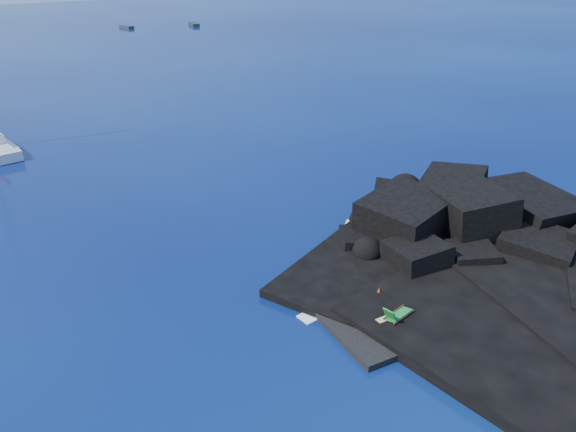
# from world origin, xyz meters

# --- Properties ---
(ground) EXTENTS (400.00, 400.00, 0.00)m
(ground) POSITION_xyz_m (0.00, 0.00, 0.00)
(ground) COLOR #030537
(ground) RESTS_ON ground
(headland) EXTENTS (24.00, 24.00, 3.60)m
(headland) POSITION_xyz_m (13.00, 3.00, 0.00)
(headland) COLOR black
(headland) RESTS_ON ground
(beach) EXTENTS (9.08, 6.86, 0.70)m
(beach) POSITION_xyz_m (4.50, 0.50, 0.00)
(beach) COLOR black
(beach) RESTS_ON ground
(surf_foam) EXTENTS (10.00, 8.00, 0.06)m
(surf_foam) POSITION_xyz_m (5.00, 5.00, 0.00)
(surf_foam) COLOR white
(surf_foam) RESTS_ON ground
(deck_chair) EXTENTS (1.81, 1.04, 1.18)m
(deck_chair) POSITION_xyz_m (3.39, -0.32, 0.94)
(deck_chair) COLOR #1A7528
(deck_chair) RESTS_ON beach
(towel) EXTENTS (2.06, 1.07, 0.05)m
(towel) POSITION_xyz_m (2.59, -0.09, 0.38)
(towel) COLOR silver
(towel) RESTS_ON beach
(sunbather) EXTENTS (1.93, 0.59, 0.26)m
(sunbather) POSITION_xyz_m (2.59, -0.09, 0.53)
(sunbather) COLOR #E0A976
(sunbather) RESTS_ON towel
(marker_cone) EXTENTS (0.42, 0.42, 0.53)m
(marker_cone) POSITION_xyz_m (4.04, 1.81, 0.61)
(marker_cone) COLOR red
(marker_cone) RESTS_ON beach
(distant_boat_a) EXTENTS (2.14, 4.70, 0.60)m
(distant_boat_a) POSITION_xyz_m (31.57, 117.96, 0.00)
(distant_boat_a) COLOR #292A2F
(distant_boat_a) RESTS_ON ground
(distant_boat_b) EXTENTS (2.59, 5.28, 0.68)m
(distant_boat_b) POSITION_xyz_m (46.50, 113.32, 0.00)
(distant_boat_b) COLOR #232428
(distant_boat_b) RESTS_ON ground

